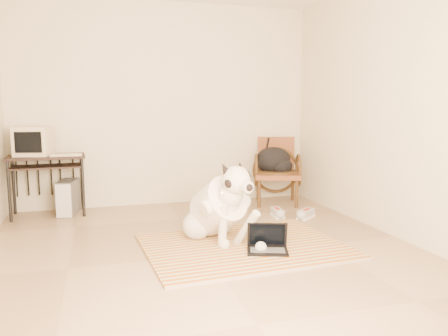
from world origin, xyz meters
name	(u,v)px	position (x,y,z in m)	size (l,w,h in m)	color
floor	(206,255)	(0.00, 0.00, 0.00)	(4.50, 4.50, 0.00)	#957A5B
wall_back	(166,105)	(0.00, 2.25, 1.35)	(4.50, 4.50, 0.00)	beige
wall_front	(351,100)	(0.00, -2.25, 1.35)	(4.50, 4.50, 0.00)	beige
wall_right	(403,104)	(2.00, 0.00, 1.35)	(4.50, 4.50, 0.00)	beige
rug	(244,246)	(0.40, 0.12, 0.01)	(1.94, 1.53, 0.02)	#C04C09
dog	(219,208)	(0.22, 0.35, 0.34)	(0.67, 1.06, 0.85)	silver
laptop	(267,244)	(0.55, -0.09, 0.08)	(0.43, 0.37, 0.26)	black
computer_desk	(47,164)	(-1.51, 1.96, 0.64)	(0.91, 0.54, 0.74)	black
crt_monitor	(34,141)	(-1.64, 2.01, 0.91)	(0.46, 0.44, 0.35)	beige
desk_keyboard	(66,155)	(-1.27, 1.86, 0.75)	(0.36, 0.13, 0.02)	beige
pc_tower	(68,197)	(-1.28, 1.96, 0.21)	(0.27, 0.48, 0.42)	#49494B
rattan_chair	(277,170)	(1.46, 1.84, 0.45)	(0.75, 0.74, 0.90)	brown
backpack	(275,161)	(1.42, 1.84, 0.58)	(0.49, 0.43, 0.36)	black
sneaker_left	(277,213)	(1.17, 1.13, 0.04)	(0.14, 0.29, 0.10)	white
sneaker_right	(306,214)	(1.47, 0.96, 0.05)	(0.30, 0.27, 0.10)	white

